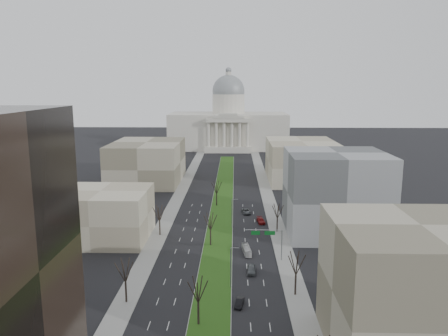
% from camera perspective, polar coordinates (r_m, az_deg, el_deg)
% --- Properties ---
extents(ground, '(600.00, 600.00, 0.00)m').
position_cam_1_polar(ground, '(158.65, -0.24, -4.96)').
color(ground, black).
rests_on(ground, ground).
extents(median, '(8.00, 222.03, 0.20)m').
position_cam_1_polar(median, '(157.65, -0.25, -5.03)').
color(median, '#999993').
rests_on(median, ground).
extents(sidewalk_left, '(5.00, 330.00, 0.15)m').
position_cam_1_polar(sidewalk_left, '(136.44, -7.98, -7.68)').
color(sidewalk_left, gray).
rests_on(sidewalk_left, ground).
extents(sidewalk_right, '(5.00, 330.00, 0.15)m').
position_cam_1_polar(sidewalk_right, '(135.30, 6.94, -7.81)').
color(sidewalk_right, gray).
rests_on(sidewalk_right, ground).
extents(capitol, '(80.00, 46.00, 55.00)m').
position_cam_1_polar(capitol, '(303.45, 0.58, 5.71)').
color(capitol, beige).
rests_on(capitol, ground).
extents(building_beige_left, '(26.00, 22.00, 14.00)m').
position_cam_1_polar(building_beige_left, '(128.60, -15.66, -5.90)').
color(building_beige_left, tan).
rests_on(building_beige_left, ground).
extents(building_tan_right, '(26.00, 24.00, 22.00)m').
position_cam_1_polar(building_tan_right, '(77.57, 23.67, -14.54)').
color(building_tan_right, gray).
rests_on(building_tan_right, ground).
extents(building_grey_right, '(28.00, 26.00, 24.00)m').
position_cam_1_polar(building_grey_right, '(131.80, 14.36, -3.18)').
color(building_grey_right, '#5A5D5F').
rests_on(building_grey_right, ground).
extents(building_far_left, '(30.00, 40.00, 18.00)m').
position_cam_1_polar(building_far_left, '(199.56, -10.00, 0.79)').
color(building_far_left, gray).
rests_on(building_far_left, ground).
extents(building_far_right, '(30.00, 40.00, 18.00)m').
position_cam_1_polar(building_far_right, '(202.86, 10.06, 0.95)').
color(building_far_right, tan).
rests_on(building_far_right, ground).
extents(tree_left_mid, '(5.40, 5.40, 9.72)m').
position_cam_1_polar(tree_left_mid, '(90.93, -12.81, -12.83)').
color(tree_left_mid, black).
rests_on(tree_left_mid, ground).
extents(tree_left_far, '(5.28, 5.28, 9.50)m').
position_cam_1_polar(tree_left_far, '(127.79, -8.44, -5.79)').
color(tree_left_far, black).
rests_on(tree_left_far, ground).
extents(tree_right_mid, '(5.52, 5.52, 9.94)m').
position_cam_1_polar(tree_right_mid, '(92.79, 9.41, -12.10)').
color(tree_right_mid, black).
rests_on(tree_right_mid, ground).
extents(tree_right_far, '(5.04, 5.04, 9.07)m').
position_cam_1_polar(tree_right_far, '(130.49, 7.00, -5.54)').
color(tree_right_far, black).
rests_on(tree_right_far, ground).
extents(tree_median_a, '(5.40, 5.40, 9.72)m').
position_cam_1_polar(tree_median_a, '(81.33, -3.40, -15.52)').
color(tree_median_a, black).
rests_on(tree_median_a, ground).
extents(tree_median_b, '(5.40, 5.40, 9.72)m').
position_cam_1_polar(tree_median_b, '(118.43, -1.78, -6.93)').
color(tree_median_b, black).
rests_on(tree_median_b, ground).
extents(tree_median_c, '(5.40, 5.40, 9.72)m').
position_cam_1_polar(tree_median_c, '(156.97, -0.97, -2.50)').
color(tree_median_c, black).
rests_on(tree_median_c, ground).
extents(streetlamp_median_b, '(1.90, 0.20, 9.16)m').
position_cam_1_polar(streetlamp_median_b, '(95.60, 0.91, -12.77)').
color(streetlamp_median_b, gray).
rests_on(streetlamp_median_b, ground).
extents(streetlamp_median_c, '(1.90, 0.20, 9.16)m').
position_cam_1_polar(streetlamp_median_c, '(133.24, 1.07, -5.89)').
color(streetlamp_median_c, gray).
rests_on(streetlamp_median_c, ground).
extents(mast_arm_signs, '(9.12, 0.24, 8.09)m').
position_cam_1_polar(mast_arm_signs, '(109.47, 6.15, -8.99)').
color(mast_arm_signs, gray).
rests_on(mast_arm_signs, ground).
extents(car_grey_near, '(2.29, 5.14, 1.72)m').
position_cam_1_polar(car_grey_near, '(104.32, 3.60, -13.07)').
color(car_grey_near, '#505558').
rests_on(car_grey_near, ground).
extents(car_black, '(2.13, 4.36, 1.37)m').
position_cam_1_polar(car_black, '(90.36, 2.04, -17.15)').
color(car_black, black).
rests_on(car_black, ground).
extents(car_red, '(2.89, 5.58, 1.55)m').
position_cam_1_polar(car_red, '(139.72, 4.83, -6.86)').
color(car_red, maroon).
rests_on(car_red, ground).
extents(car_grey_far, '(3.38, 5.82, 1.52)m').
position_cam_1_polar(car_grey_far, '(149.38, 2.91, -5.67)').
color(car_grey_far, '#4D5054').
rests_on(car_grey_far, ground).
extents(box_van, '(2.48, 7.14, 1.95)m').
position_cam_1_polar(box_van, '(115.18, 2.98, -10.64)').
color(box_van, silver).
rests_on(box_van, ground).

